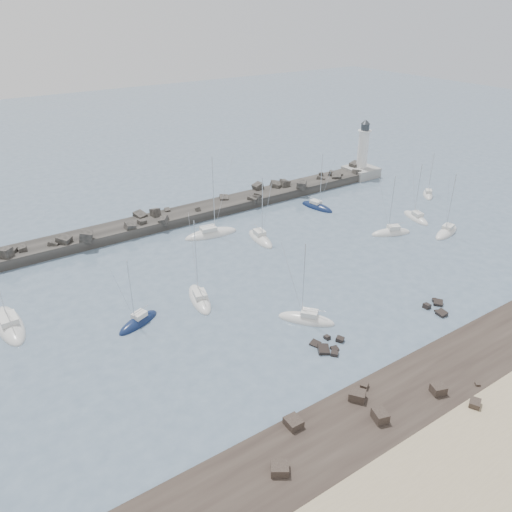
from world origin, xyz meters
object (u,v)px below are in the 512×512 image
(sailboat_2, at_px, (138,323))
(sailboat_8, at_px, (391,233))
(sailboat_1, at_px, (10,326))
(sailboat_6, at_px, (260,239))
(sailboat_10, at_px, (446,233))
(sailboat_5, at_px, (306,320))
(sailboat_9, at_px, (416,218))
(lighthouse, at_px, (361,164))
(sailboat_11, at_px, (428,195))
(sailboat_7, at_px, (317,207))
(sailboat_3, at_px, (200,299))
(sailboat_4, at_px, (211,234))

(sailboat_2, height_order, sailboat_8, sailboat_8)
(sailboat_1, bearing_deg, sailboat_6, 4.50)
(sailboat_10, bearing_deg, sailboat_2, 175.50)
(sailboat_5, xyz_separation_m, sailboat_9, (40.50, 15.39, -0.01))
(sailboat_6, distance_m, sailboat_8, 24.67)
(sailboat_8, height_order, sailboat_10, sailboat_10)
(sailboat_2, relative_size, sailboat_8, 0.88)
(lighthouse, distance_m, sailboat_5, 64.88)
(sailboat_5, relative_size, sailboat_6, 0.95)
(lighthouse, distance_m, sailboat_8, 33.94)
(sailboat_11, bearing_deg, sailboat_2, -171.76)
(lighthouse, distance_m, sailboat_10, 35.11)
(sailboat_2, relative_size, sailboat_5, 0.86)
(sailboat_9, bearing_deg, sailboat_10, -94.83)
(sailboat_7, bearing_deg, sailboat_2, -158.39)
(sailboat_6, bearing_deg, sailboat_3, -147.81)
(sailboat_6, bearing_deg, sailboat_7, 18.63)
(sailboat_10, height_order, sailboat_11, sailboat_10)
(sailboat_4, height_order, sailboat_7, sailboat_4)
(lighthouse, xyz_separation_m, sailboat_11, (2.99, -18.22, -2.96))
(sailboat_8, xyz_separation_m, sailboat_9, (9.53, 2.22, -0.01))
(sailboat_2, distance_m, sailboat_4, 29.30)
(sailboat_3, xyz_separation_m, sailboat_9, (50.22, 2.61, 0.00))
(sailboat_2, bearing_deg, sailboat_11, 8.24)
(sailboat_4, distance_m, sailboat_10, 44.24)
(sailboat_2, xyz_separation_m, sailboat_11, (72.66, 10.52, -0.01))
(sailboat_1, xyz_separation_m, sailboat_10, (73.98, -13.68, -0.01))
(sailboat_2, height_order, sailboat_9, sailboat_9)
(sailboat_1, bearing_deg, sailboat_5, -31.88)
(sailboat_2, relative_size, sailboat_11, 1.05)
(sailboat_2, xyz_separation_m, sailboat_9, (59.93, 3.16, -0.01))
(sailboat_5, height_order, sailboat_10, sailboat_10)
(sailboat_4, distance_m, sailboat_6, 9.44)
(sailboat_1, bearing_deg, sailboat_8, -7.06)
(sailboat_6, height_order, sailboat_10, sailboat_6)
(sailboat_1, height_order, sailboat_4, sailboat_1)
(sailboat_5, bearing_deg, sailboat_6, 69.66)
(sailboat_8, distance_m, sailboat_10, 10.49)
(sailboat_11, bearing_deg, sailboat_8, -156.70)
(sailboat_5, xyz_separation_m, sailboat_8, (30.97, 13.17, 0.01))
(sailboat_2, relative_size, sailboat_7, 0.87)
(sailboat_1, relative_size, sailboat_8, 1.36)
(sailboat_11, bearing_deg, sailboat_4, 170.19)
(sailboat_9, bearing_deg, sailboat_2, -176.98)
(sailboat_8, bearing_deg, sailboat_3, -179.44)
(lighthouse, bearing_deg, sailboat_6, -158.34)
(sailboat_1, height_order, sailboat_6, sailboat_1)
(sailboat_5, xyz_separation_m, sailboat_10, (39.84, 7.56, -0.01))
(sailboat_5, distance_m, sailboat_11, 57.88)
(sailboat_10, bearing_deg, sailboat_11, 48.61)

